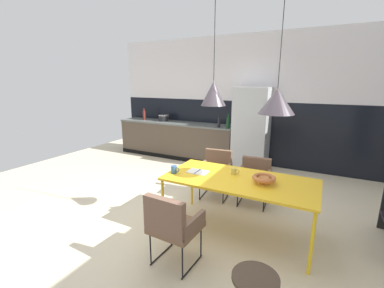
{
  "coord_description": "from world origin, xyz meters",
  "views": [
    {
      "loc": [
        1.67,
        -2.92,
        1.91
      ],
      "look_at": [
        -0.34,
        0.93,
        0.85
      ],
      "focal_mm": 24.02,
      "sensor_mm": 36.0,
      "label": 1
    }
  ],
  "objects_px": {
    "fruit_bowl": "(264,179)",
    "bottle_spice_small": "(219,122)",
    "refrigerator_column": "(251,129)",
    "open_book": "(198,172)",
    "mug_tall_blue": "(234,171)",
    "pendant_lamp_over_table_near": "(214,93)",
    "side_stool": "(255,282)",
    "mug_glass_clear": "(174,169)",
    "bottle_oil_tall": "(144,115)",
    "dining_table": "(239,182)",
    "cooking_pot": "(163,118)",
    "armchair_by_stool": "(216,167)",
    "armchair_facing_counter": "(171,222)",
    "bottle_wine_green": "(228,122)",
    "pendant_lamp_over_table_far": "(277,101)",
    "armchair_head_of_table": "(255,175)"
  },
  "relations": [
    {
      "from": "bottle_wine_green",
      "to": "pendant_lamp_over_table_far",
      "type": "distance_m",
      "value": 2.82
    },
    {
      "from": "mug_tall_blue",
      "to": "bottle_wine_green",
      "type": "relative_size",
      "value": 0.36
    },
    {
      "from": "armchair_by_stool",
      "to": "armchair_facing_counter",
      "type": "bearing_deg",
      "value": 91.89
    },
    {
      "from": "dining_table",
      "to": "mug_glass_clear",
      "type": "distance_m",
      "value": 0.86
    },
    {
      "from": "fruit_bowl",
      "to": "mug_glass_clear",
      "type": "bearing_deg",
      "value": -170.23
    },
    {
      "from": "refrigerator_column",
      "to": "mug_glass_clear",
      "type": "distance_m",
      "value": 2.84
    },
    {
      "from": "bottle_oil_tall",
      "to": "bottle_spice_small",
      "type": "bearing_deg",
      "value": -3.39
    },
    {
      "from": "cooking_pot",
      "to": "side_stool",
      "type": "distance_m",
      "value": 5.25
    },
    {
      "from": "fruit_bowl",
      "to": "dining_table",
      "type": "bearing_deg",
      "value": 178.6
    },
    {
      "from": "bottle_oil_tall",
      "to": "side_stool",
      "type": "height_order",
      "value": "bottle_oil_tall"
    },
    {
      "from": "side_stool",
      "to": "bottle_spice_small",
      "type": "bearing_deg",
      "value": 115.68
    },
    {
      "from": "fruit_bowl",
      "to": "pendant_lamp_over_table_near",
      "type": "xyz_separation_m",
      "value": [
        -0.67,
        -0.0,
        0.98
      ]
    },
    {
      "from": "armchair_by_stool",
      "to": "bottle_wine_green",
      "type": "bearing_deg",
      "value": -83.01
    },
    {
      "from": "open_book",
      "to": "bottle_spice_small",
      "type": "bearing_deg",
      "value": 105.5
    },
    {
      "from": "armchair_facing_counter",
      "to": "open_book",
      "type": "relative_size",
      "value": 3.07
    },
    {
      "from": "bottle_wine_green",
      "to": "bottle_oil_tall",
      "type": "bearing_deg",
      "value": 176.0
    },
    {
      "from": "armchair_facing_counter",
      "to": "bottle_oil_tall",
      "type": "relative_size",
      "value": 2.63
    },
    {
      "from": "side_stool",
      "to": "fruit_bowl",
      "type": "bearing_deg",
      "value": 100.42
    },
    {
      "from": "bottle_wine_green",
      "to": "side_stool",
      "type": "xyz_separation_m",
      "value": [
        1.56,
        -3.68,
        -0.58
      ]
    },
    {
      "from": "refrigerator_column",
      "to": "mug_tall_blue",
      "type": "distance_m",
      "value": 2.55
    },
    {
      "from": "armchair_facing_counter",
      "to": "pendant_lamp_over_table_near",
      "type": "bearing_deg",
      "value": 90.03
    },
    {
      "from": "bottle_wine_green",
      "to": "pendant_lamp_over_table_near",
      "type": "relative_size",
      "value": 0.25
    },
    {
      "from": "pendant_lamp_over_table_near",
      "to": "mug_tall_blue",
      "type": "bearing_deg",
      "value": 26.48
    },
    {
      "from": "cooking_pot",
      "to": "side_stool",
      "type": "xyz_separation_m",
      "value": [
        3.44,
        -3.94,
        -0.53
      ]
    },
    {
      "from": "open_book",
      "to": "mug_glass_clear",
      "type": "relative_size",
      "value": 2.21
    },
    {
      "from": "armchair_by_stool",
      "to": "fruit_bowl",
      "type": "height_order",
      "value": "fruit_bowl"
    },
    {
      "from": "armchair_facing_counter",
      "to": "bottle_wine_green",
      "type": "bearing_deg",
      "value": 103.21
    },
    {
      "from": "refrigerator_column",
      "to": "bottle_spice_small",
      "type": "xyz_separation_m",
      "value": [
        -0.69,
        -0.19,
        0.11
      ]
    },
    {
      "from": "refrigerator_column",
      "to": "cooking_pot",
      "type": "height_order",
      "value": "refrigerator_column"
    },
    {
      "from": "pendant_lamp_over_table_near",
      "to": "armchair_by_stool",
      "type": "bearing_deg",
      "value": 108.61
    },
    {
      "from": "bottle_spice_small",
      "to": "side_stool",
      "type": "relative_size",
      "value": 0.53
    },
    {
      "from": "fruit_bowl",
      "to": "pendant_lamp_over_table_near",
      "type": "bearing_deg",
      "value": -179.99
    },
    {
      "from": "mug_tall_blue",
      "to": "pendant_lamp_over_table_near",
      "type": "relative_size",
      "value": 0.09
    },
    {
      "from": "fruit_bowl",
      "to": "bottle_oil_tall",
      "type": "relative_size",
      "value": 0.88
    },
    {
      "from": "armchair_by_stool",
      "to": "bottle_oil_tall",
      "type": "xyz_separation_m",
      "value": [
        -2.79,
        1.68,
        0.53
      ]
    },
    {
      "from": "fruit_bowl",
      "to": "side_stool",
      "type": "height_order",
      "value": "fruit_bowl"
    },
    {
      "from": "dining_table",
      "to": "fruit_bowl",
      "type": "bearing_deg",
      "value": -1.4
    },
    {
      "from": "refrigerator_column",
      "to": "pendant_lamp_over_table_far",
      "type": "xyz_separation_m",
      "value": [
        0.93,
        -2.58,
        0.8
      ]
    },
    {
      "from": "fruit_bowl",
      "to": "bottle_oil_tall",
      "type": "bearing_deg",
      "value": 145.58
    },
    {
      "from": "fruit_bowl",
      "to": "bottle_spice_small",
      "type": "xyz_separation_m",
      "value": [
        -1.55,
        2.45,
        0.22
      ]
    },
    {
      "from": "cooking_pot",
      "to": "bottle_oil_tall",
      "type": "xyz_separation_m",
      "value": [
        -0.56,
        -0.09,
        0.05
      ]
    },
    {
      "from": "bottle_spice_small",
      "to": "fruit_bowl",
      "type": "bearing_deg",
      "value": -57.6
    },
    {
      "from": "armchair_head_of_table",
      "to": "pendant_lamp_over_table_near",
      "type": "relative_size",
      "value": 0.57
    },
    {
      "from": "armchair_head_of_table",
      "to": "bottle_spice_small",
      "type": "height_order",
      "value": "bottle_spice_small"
    },
    {
      "from": "refrigerator_column",
      "to": "side_stool",
      "type": "xyz_separation_m",
      "value": [
        1.09,
        -3.9,
        -0.45
      ]
    },
    {
      "from": "armchair_head_of_table",
      "to": "pendant_lamp_over_table_far",
      "type": "relative_size",
      "value": 0.54
    },
    {
      "from": "cooking_pot",
      "to": "pendant_lamp_over_table_far",
      "type": "bearing_deg",
      "value": -38.66
    },
    {
      "from": "refrigerator_column",
      "to": "pendant_lamp_over_table_far",
      "type": "height_order",
      "value": "pendant_lamp_over_table_far"
    },
    {
      "from": "bottle_wine_green",
      "to": "armchair_facing_counter",
      "type": "bearing_deg",
      "value": -79.69
    },
    {
      "from": "refrigerator_column",
      "to": "open_book",
      "type": "height_order",
      "value": "refrigerator_column"
    }
  ]
}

